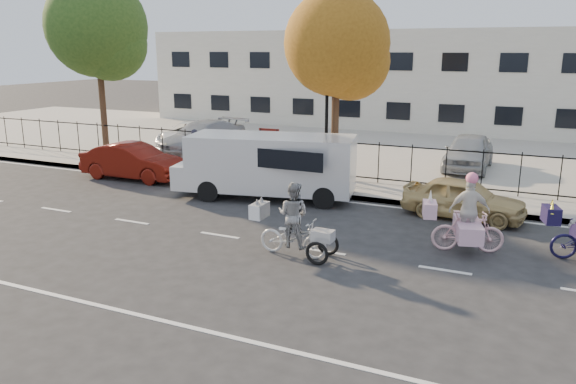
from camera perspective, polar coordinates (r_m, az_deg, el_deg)
The scene contains 20 objects.
ground at distance 15.43m, azimuth -6.94°, elevation -4.40°, with size 120.00×120.00×0.00m, color #333334.
road_markings at distance 15.42m, azimuth -6.94°, elevation -4.38°, with size 60.00×9.52×0.01m, color silver, non-canonical shape.
curb at distance 19.70m, azimuth 0.67°, elevation 0.10°, with size 60.00×0.10×0.15m, color #A8A399.
sidewalk at distance 20.64m, azimuth 1.84°, elevation 0.76°, with size 60.00×2.20×0.15m, color #A8A399.
parking_lot at distance 28.90m, azimuth 8.67°, elevation 4.55°, with size 60.00×15.60×0.15m, color #A8A399.
iron_fence at distance 21.46m, azimuth 2.99°, elevation 3.53°, with size 58.00×0.06×1.50m, color black, non-canonical shape.
building at distance 38.26m, azimuth 13.05°, elevation 11.15°, with size 34.00×10.00×6.00m, color silver.
lamppost at distance 20.61m, azimuth 3.97°, elevation 9.28°, with size 0.36×0.36×4.33m.
street_sign at distance 21.75m, azimuth -1.94°, elevation 5.07°, with size 0.85×0.06×1.80m.
zebra_trike at distance 13.67m, azimuth 0.56°, elevation -3.63°, with size 2.15×0.81×1.85m.
unicorn_bike at distance 14.59m, azimuth 17.71°, elevation -3.01°, with size 2.06×1.48×2.03m.
white_van at distance 18.88m, azimuth -1.98°, elevation 2.90°, with size 6.34×3.11×2.13m.
red_sedan at distance 22.54m, azimuth -15.43°, elevation 3.01°, with size 1.46×4.19×1.38m, color #5E120A.
gold_sedan at distance 17.49m, azimuth 17.42°, elevation -0.63°, with size 1.44×3.57×1.22m, color tan.
pedestrian at distance 23.35m, azimuth -9.43°, elevation 4.38°, with size 0.59×0.39×1.61m, color black.
lot_car_a at distance 26.73m, azimuth -8.72°, elevation 5.51°, with size 2.06×5.06×1.47m, color #A0A3A8.
lot_car_b at distance 28.58m, azimuth -9.89°, elevation 5.79°, with size 2.03×4.41×1.22m, color white.
lot_car_d at distance 23.99m, azimuth 17.88°, elevation 3.93°, with size 1.69×4.20×1.43m, color #A1A4A8.
tree_west at distance 26.75m, azimuth -18.53°, elevation 15.19°, with size 4.39×4.39×8.05m.
tree_mid at distance 20.95m, azimuth 5.38°, elevation 14.30°, with size 3.84×3.84×7.04m.
Camera 1 is at (7.68, -12.43, 4.95)m, focal length 35.00 mm.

